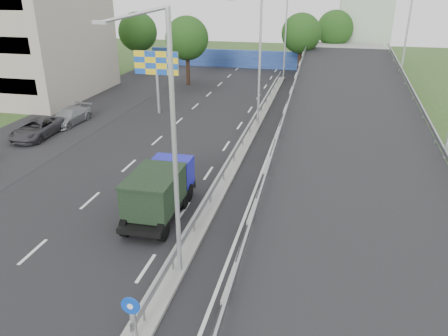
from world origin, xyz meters
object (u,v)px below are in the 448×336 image
(lamp_post_mid, at_px, (257,55))
(lamp_post_far, at_px, (284,29))
(sign_bollard, at_px, (133,318))
(parked_car_d, at_px, (70,116))
(dump_truck, at_px, (160,190))
(church, at_px, (364,25))
(lamp_post_near, at_px, (169,138))
(billboard, at_px, (156,67))
(parked_car_c, at_px, (37,129))

(lamp_post_mid, bearing_deg, lamp_post_far, 90.00)
(sign_bollard, height_order, parked_car_d, sign_bollard)
(sign_bollard, relative_size, dump_truck, 0.29)
(lamp_post_far, height_order, church, church)
(lamp_post_mid, xyz_separation_m, lamp_post_far, (0.00, 20.00, 0.00))
(lamp_post_near, bearing_deg, dump_truck, 117.30)
(billboard, bearing_deg, sign_bollard, -70.79)
(dump_truck, distance_m, parked_car_c, 16.33)
(parked_car_c, bearing_deg, church, 54.95)
(sign_bollard, distance_m, lamp_post_far, 44.08)
(church, distance_m, parked_car_d, 44.65)
(lamp_post_mid, distance_m, billboard, 9.47)
(lamp_post_far, xyz_separation_m, parked_car_d, (-15.23, -22.62, -5.14))
(lamp_post_far, height_order, dump_truck, lamp_post_far)
(lamp_post_mid, height_order, lamp_post_far, same)
(lamp_post_far, distance_m, church, 17.15)
(church, bearing_deg, parked_car_d, -124.45)
(billboard, bearing_deg, church, 59.30)
(lamp_post_far, relative_size, dump_truck, 1.74)
(lamp_post_mid, relative_size, parked_car_c, 2.04)
(lamp_post_far, bearing_deg, lamp_post_mid, -90.00)
(lamp_post_near, height_order, lamp_post_far, same)
(sign_bollard, distance_m, lamp_post_near, 6.12)
(lamp_post_mid, relative_size, parked_car_d, 2.18)
(lamp_post_near, height_order, dump_truck, lamp_post_near)
(parked_car_c, xyz_separation_m, parked_car_d, (0.54, 3.67, -0.02))
(sign_bollard, relative_size, lamp_post_mid, 0.17)
(sign_bollard, height_order, church, church)
(sign_bollard, height_order, lamp_post_far, lamp_post_far)
(sign_bollard, height_order, lamp_post_near, lamp_post_near)
(sign_bollard, relative_size, billboard, 0.30)
(lamp_post_far, bearing_deg, church, 54.76)
(parked_car_d, bearing_deg, sign_bollard, -51.34)
(sign_bollard, bearing_deg, parked_car_d, 125.48)
(lamp_post_near, distance_m, parked_car_d, 23.67)
(lamp_post_near, relative_size, parked_car_c, 2.04)
(lamp_post_near, relative_size, lamp_post_mid, 1.00)
(dump_truck, distance_m, parked_car_d, 18.27)
(lamp_post_near, relative_size, lamp_post_far, 1.00)
(sign_bollard, bearing_deg, dump_truck, 104.85)
(lamp_post_near, height_order, lamp_post_mid, same)
(billboard, xyz_separation_m, dump_truck, (6.80, -17.52, -2.78))
(sign_bollard, bearing_deg, lamp_post_far, 89.86)
(dump_truck, xyz_separation_m, parked_car_c, (-13.45, 9.23, -0.72))
(lamp_post_near, xyz_separation_m, lamp_post_far, (0.00, 40.00, 0.00))
(lamp_post_near, height_order, church, church)
(lamp_post_near, distance_m, dump_truck, 6.69)
(church, distance_m, dump_truck, 51.15)
(lamp_post_near, relative_size, billboard, 1.83)
(parked_car_d, bearing_deg, lamp_post_near, -45.60)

